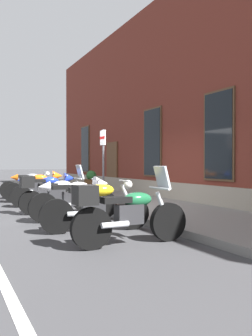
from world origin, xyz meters
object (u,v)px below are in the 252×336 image
(motorcycle_silver_touring, at_px, (54,193))
(barrel_planter, at_px, (91,184))
(motorcycle_white_sport, at_px, (78,196))
(motorcycle_blue_sport, at_px, (49,188))
(parking_sign, at_px, (103,155))
(motorcycle_yellow_naked, at_px, (97,206))
(motorcycle_green_touring, at_px, (126,213))
(motorcycle_grey_naked, at_px, (30,185))
(motorcycle_orange_sport, at_px, (39,185))

(motorcycle_silver_touring, bearing_deg, barrel_planter, 146.12)
(motorcycle_white_sport, height_order, barrel_planter, barrel_planter)
(motorcycle_white_sport, bearing_deg, motorcycle_blue_sport, 177.81)
(parking_sign, distance_m, barrel_planter, 3.49)
(motorcycle_blue_sport, bearing_deg, motorcycle_yellow_naked, -2.85)
(motorcycle_green_touring, height_order, parking_sign, parking_sign)
(motorcycle_grey_naked, height_order, motorcycle_green_touring, motorcycle_green_touring)
(motorcycle_silver_touring, distance_m, barrel_planter, 4.48)
(motorcycle_grey_naked, distance_m, motorcycle_blue_sport, 2.86)
(motorcycle_green_touring, distance_m, parking_sign, 5.03)
(motorcycle_silver_touring, bearing_deg, parking_sign, 107.17)
(motorcycle_orange_sport, height_order, motorcycle_white_sport, motorcycle_orange_sport)
(motorcycle_orange_sport, distance_m, parking_sign, 3.02)
(motorcycle_grey_naked, height_order, parking_sign, parking_sign)
(motorcycle_orange_sport, distance_m, motorcycle_yellow_naked, 5.86)
(motorcycle_grey_naked, bearing_deg, motorcycle_silver_touring, -3.79)
(motorcycle_yellow_naked, xyz_separation_m, parking_sign, (-3.34, 1.56, 1.09))
(motorcycle_silver_touring, bearing_deg, motorcycle_green_touring, 0.51)
(motorcycle_orange_sport, height_order, motorcycle_yellow_naked, motorcycle_orange_sport)
(motorcycle_orange_sport, height_order, barrel_planter, motorcycle_orange_sport)
(motorcycle_blue_sport, relative_size, motorcycle_white_sport, 1.03)
(motorcycle_orange_sport, bearing_deg, parking_sign, 27.93)
(motorcycle_grey_naked, bearing_deg, motorcycle_blue_sport, -0.05)
(motorcycle_blue_sport, xyz_separation_m, motorcycle_white_sport, (2.99, -0.11, -0.01))
(motorcycle_orange_sport, relative_size, parking_sign, 0.99)
(motorcycle_orange_sport, xyz_separation_m, parking_sign, (2.51, 1.33, 1.00))
(parking_sign, height_order, barrel_planter, parking_sign)
(motorcycle_silver_touring, bearing_deg, motorcycle_orange_sport, 174.37)
(motorcycle_grey_naked, relative_size, parking_sign, 1.00)
(motorcycle_yellow_naked, bearing_deg, motorcycle_blue_sport, 177.15)
(motorcycle_yellow_naked, relative_size, motorcycle_green_touring, 1.05)
(motorcycle_blue_sport, bearing_deg, motorcycle_white_sport, -2.19)
(motorcycle_yellow_naked, relative_size, parking_sign, 0.98)
(motorcycle_yellow_naked, distance_m, motorcycle_green_touring, 1.31)
(motorcycle_white_sport, bearing_deg, motorcycle_orange_sport, 178.47)
(parking_sign, bearing_deg, motorcycle_silver_touring, -72.83)
(motorcycle_grey_naked, bearing_deg, motorcycle_green_touring, -1.72)
(motorcycle_grey_naked, distance_m, parking_sign, 4.32)
(motorcycle_grey_naked, distance_m, motorcycle_green_touring, 8.63)
(motorcycle_silver_touring, distance_m, parking_sign, 2.00)
(motorcycle_blue_sport, distance_m, barrel_planter, 3.05)
(barrel_planter, bearing_deg, motorcycle_orange_sport, -72.27)
(motorcycle_green_touring, bearing_deg, motorcycle_silver_touring, -179.49)
(motorcycle_orange_sport, bearing_deg, motorcycle_grey_naked, -179.97)
(barrel_planter, bearing_deg, motorcycle_yellow_naked, -20.29)
(motorcycle_silver_touring, relative_size, motorcycle_white_sport, 0.98)
(motorcycle_green_touring, bearing_deg, motorcycle_blue_sport, 177.45)
(motorcycle_white_sport, xyz_separation_m, parking_sign, (-1.88, 1.45, 1.02))
(parking_sign, bearing_deg, motorcycle_blue_sport, -129.68)
(motorcycle_blue_sport, height_order, motorcycle_yellow_naked, motorcycle_blue_sport)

